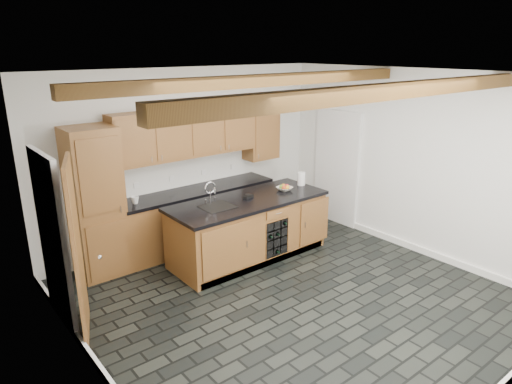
# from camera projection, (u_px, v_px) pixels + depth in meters

# --- Properties ---
(ground) EXTENTS (5.00, 5.00, 0.00)m
(ground) POSITION_uv_depth(u_px,v_px,m) (292.00, 297.00, 5.91)
(ground) COLOR black
(ground) RESTS_ON ground
(room_shell) EXTENTS (5.01, 5.00, 5.00)m
(room_shell) POSITION_uv_depth(u_px,v_px,m) (261.00, 176.00, 5.79)
(room_shell) COLOR white
(room_shell) RESTS_ON ground
(back_cabinetry) EXTENTS (3.65, 0.62, 2.20)m
(back_cabinetry) POSITION_uv_depth(u_px,v_px,m) (177.00, 190.00, 7.05)
(back_cabinetry) COLOR brown
(back_cabinetry) RESTS_ON ground
(island) EXTENTS (2.48, 0.96, 0.93)m
(island) POSITION_uv_depth(u_px,v_px,m) (249.00, 228.00, 6.91)
(island) COLOR brown
(island) RESTS_ON ground
(faucet) EXTENTS (0.45, 0.40, 0.34)m
(faucet) POSITION_uv_depth(u_px,v_px,m) (216.00, 204.00, 6.46)
(faucet) COLOR black
(faucet) RESTS_ON island
(kitchen_scale) EXTENTS (0.17, 0.12, 0.05)m
(kitchen_scale) POSITION_uv_depth(u_px,v_px,m) (248.00, 196.00, 6.83)
(kitchen_scale) COLOR black
(kitchen_scale) RESTS_ON island
(fruit_bowl) EXTENTS (0.26, 0.26, 0.06)m
(fruit_bowl) POSITION_uv_depth(u_px,v_px,m) (285.00, 189.00, 7.17)
(fruit_bowl) COLOR beige
(fruit_bowl) RESTS_ON island
(fruit_cluster) EXTENTS (0.16, 0.17, 0.07)m
(fruit_cluster) POSITION_uv_depth(u_px,v_px,m) (285.00, 187.00, 7.16)
(fruit_cluster) COLOR red
(fruit_cluster) RESTS_ON fruit_bowl
(paper_towel) EXTENTS (0.12, 0.12, 0.21)m
(paper_towel) POSITION_uv_depth(u_px,v_px,m) (301.00, 179.00, 7.43)
(paper_towel) COLOR white
(paper_towel) RESTS_ON island
(mug) EXTENTS (0.14, 0.14, 0.11)m
(mug) POSITION_uv_depth(u_px,v_px,m) (135.00, 200.00, 6.56)
(mug) COLOR white
(mug) RESTS_ON back_cabinetry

